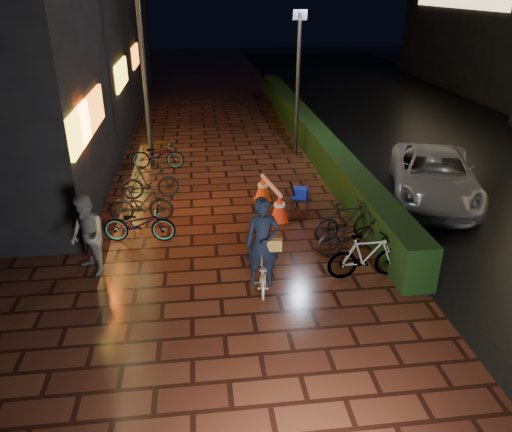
{
  "coord_description": "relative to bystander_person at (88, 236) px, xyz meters",
  "views": [
    {
      "loc": [
        -0.84,
        -9.75,
        5.52
      ],
      "look_at": [
        0.29,
        -0.32,
        1.1
      ],
      "focal_mm": 35.0,
      "sensor_mm": 36.0,
      "label": 1
    }
  ],
  "objects": [
    {
      "name": "lamp_post_sf",
      "position": [
        0.79,
        6.76,
        2.17
      ],
      "size": [
        0.53,
        0.16,
        5.51
      ],
      "color": "black",
      "rests_on": "ground"
    },
    {
      "name": "hedge",
      "position": [
        6.48,
        8.36,
        -0.36
      ],
      "size": [
        0.7,
        20.0,
        1.0
      ],
      "primitive_type": "cube",
      "color": "black",
      "rests_on": "ground"
    },
    {
      "name": "bystander_person",
      "position": [
        0.0,
        0.0,
        0.0
      ],
      "size": [
        1.02,
        1.06,
        1.72
      ],
      "primitive_type": "imported",
      "rotation": [
        0.0,
        0.0,
        -0.93
      ],
      "color": "slate",
      "rests_on": "ground"
    },
    {
      "name": "ground",
      "position": [
        3.18,
        0.36,
        -0.86
      ],
      "size": [
        80.0,
        80.0,
        0.0
      ],
      "primitive_type": "plane",
      "color": "#381911",
      "rests_on": "ground"
    },
    {
      "name": "parked_bikes_storefront",
      "position": [
        0.91,
        3.59,
        -0.4
      ],
      "size": [
        1.88,
        5.94,
        0.98
      ],
      "color": "black",
      "rests_on": "ground"
    },
    {
      "name": "cyclist",
      "position": [
        3.47,
        -1.01,
        -0.13
      ],
      "size": [
        0.73,
        1.41,
        1.96
      ],
      "color": "white",
      "rests_on": "ground"
    },
    {
      "name": "lamp_post_hedge",
      "position": [
        5.77,
        7.4,
        1.78
      ],
      "size": [
        0.46,
        0.14,
        4.8
      ],
      "color": "black",
      "rests_on": "ground"
    },
    {
      "name": "asphalt_road",
      "position": [
        12.18,
        5.36,
        -0.86
      ],
      "size": [
        11.0,
        60.0,
        0.01
      ],
      "primitive_type": "cube",
      "color": "black",
      "rests_on": "ground"
    },
    {
      "name": "parked_bikes_hedge",
      "position": [
        5.66,
        0.05,
        -0.39
      ],
      "size": [
        1.76,
        2.27,
        0.98
      ],
      "color": "black",
      "rests_on": "ground"
    },
    {
      "name": "traffic_barrier",
      "position": [
        4.19,
        2.73,
        -0.48
      ],
      "size": [
        0.72,
        1.86,
        0.75
      ],
      "color": "red",
      "rests_on": "ground"
    },
    {
      "name": "van",
      "position": [
        8.82,
        2.98,
        -0.18
      ],
      "size": [
        3.7,
        5.29,
        1.34
      ],
      "primitive_type": "imported",
      "rotation": [
        0.0,
        0.0,
        -0.34
      ],
      "color": "#9E9EA2",
      "rests_on": "ground"
    },
    {
      "name": "cart_assembly",
      "position": [
        4.93,
        2.55,
        -0.37
      ],
      "size": [
        0.67,
        0.57,
        0.96
      ],
      "color": "black",
      "rests_on": "ground"
    }
  ]
}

